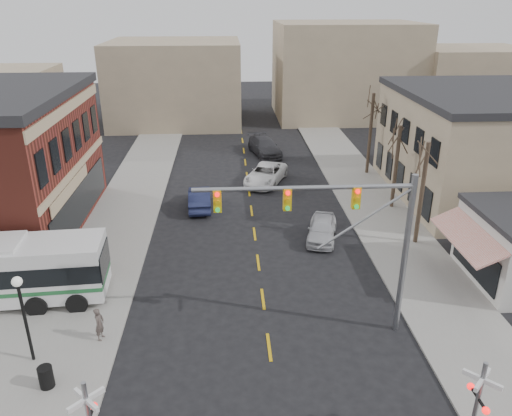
{
  "coord_description": "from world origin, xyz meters",
  "views": [
    {
      "loc": [
        -1.72,
        -16.7,
        15.05
      ],
      "look_at": [
        -0.11,
        10.34,
        3.5
      ],
      "focal_mm": 35.0,
      "sensor_mm": 36.0,
      "label": 1
    }
  ],
  "objects_px": {
    "car_b": "(199,198)",
    "car_c": "(266,174)",
    "car_a": "(322,229)",
    "rr_crossing_east": "(463,411)",
    "street_lamp": "(21,302)",
    "traffic_signal_mast": "(350,224)",
    "car_d": "(265,146)",
    "trash_bin": "(46,377)",
    "pedestrian_far": "(79,264)",
    "pedestrian_near": "(99,324)"
  },
  "relations": [
    {
      "from": "pedestrian_near",
      "to": "car_a",
      "type": "bearing_deg",
      "value": -37.52
    },
    {
      "from": "pedestrian_near",
      "to": "pedestrian_far",
      "type": "height_order",
      "value": "pedestrian_far"
    },
    {
      "from": "car_a",
      "to": "pedestrian_far",
      "type": "relative_size",
      "value": 2.39
    },
    {
      "from": "street_lamp",
      "to": "car_c",
      "type": "xyz_separation_m",
      "value": [
        12.12,
        22.4,
        -2.36
      ]
    },
    {
      "from": "rr_crossing_east",
      "to": "car_d",
      "type": "bearing_deg",
      "value": 96.28
    },
    {
      "from": "rr_crossing_east",
      "to": "street_lamp",
      "type": "distance_m",
      "value": 17.74
    },
    {
      "from": "car_a",
      "to": "street_lamp",
      "type": "bearing_deg",
      "value": -128.44
    },
    {
      "from": "car_d",
      "to": "traffic_signal_mast",
      "type": "bearing_deg",
      "value": -100.8
    },
    {
      "from": "trash_bin",
      "to": "car_d",
      "type": "xyz_separation_m",
      "value": [
        11.49,
        32.65,
        0.23
      ]
    },
    {
      "from": "trash_bin",
      "to": "pedestrian_far",
      "type": "bearing_deg",
      "value": 95.85
    },
    {
      "from": "trash_bin",
      "to": "pedestrian_far",
      "type": "distance_m",
      "value": 8.66
    },
    {
      "from": "car_b",
      "to": "traffic_signal_mast",
      "type": "bearing_deg",
      "value": 112.3
    },
    {
      "from": "car_b",
      "to": "car_c",
      "type": "xyz_separation_m",
      "value": [
        5.49,
        5.2,
        0.02
      ]
    },
    {
      "from": "traffic_signal_mast",
      "to": "car_d",
      "type": "bearing_deg",
      "value": 92.94
    },
    {
      "from": "car_b",
      "to": "pedestrian_near",
      "type": "distance_m",
      "value": 16.38
    },
    {
      "from": "street_lamp",
      "to": "car_b",
      "type": "relative_size",
      "value": 0.9
    },
    {
      "from": "car_b",
      "to": "trash_bin",
      "type": "bearing_deg",
      "value": 70.72
    },
    {
      "from": "street_lamp",
      "to": "car_d",
      "type": "distance_m",
      "value": 33.48
    },
    {
      "from": "trash_bin",
      "to": "street_lamp",
      "type": "bearing_deg",
      "value": 123.95
    },
    {
      "from": "pedestrian_near",
      "to": "pedestrian_far",
      "type": "distance_m",
      "value": 6.06
    },
    {
      "from": "trash_bin",
      "to": "car_c",
      "type": "relative_size",
      "value": 0.17
    },
    {
      "from": "pedestrian_near",
      "to": "pedestrian_far",
      "type": "relative_size",
      "value": 0.88
    },
    {
      "from": "trash_bin",
      "to": "car_c",
      "type": "bearing_deg",
      "value": 65.61
    },
    {
      "from": "car_b",
      "to": "car_c",
      "type": "bearing_deg",
      "value": -139.79
    },
    {
      "from": "pedestrian_far",
      "to": "pedestrian_near",
      "type": "bearing_deg",
      "value": -90.16
    },
    {
      "from": "traffic_signal_mast",
      "to": "rr_crossing_east",
      "type": "height_order",
      "value": "traffic_signal_mast"
    },
    {
      "from": "street_lamp",
      "to": "trash_bin",
      "type": "distance_m",
      "value": 3.3
    },
    {
      "from": "car_d",
      "to": "pedestrian_far",
      "type": "distance_m",
      "value": 27.04
    },
    {
      "from": "trash_bin",
      "to": "car_d",
      "type": "relative_size",
      "value": 0.17
    },
    {
      "from": "car_a",
      "to": "rr_crossing_east",
      "type": "bearing_deg",
      "value": -69.81
    },
    {
      "from": "traffic_signal_mast",
      "to": "pedestrian_far",
      "type": "distance_m",
      "value": 15.65
    },
    {
      "from": "car_a",
      "to": "car_d",
      "type": "height_order",
      "value": "car_d"
    },
    {
      "from": "car_c",
      "to": "pedestrian_far",
      "type": "bearing_deg",
      "value": -105.75
    },
    {
      "from": "traffic_signal_mast",
      "to": "pedestrian_far",
      "type": "relative_size",
      "value": 5.18
    },
    {
      "from": "car_c",
      "to": "pedestrian_far",
      "type": "xyz_separation_m",
      "value": [
        -11.83,
        -15.53,
        0.26
      ]
    },
    {
      "from": "traffic_signal_mast",
      "to": "trash_bin",
      "type": "height_order",
      "value": "traffic_signal_mast"
    },
    {
      "from": "traffic_signal_mast",
      "to": "pedestrian_near",
      "type": "height_order",
      "value": "traffic_signal_mast"
    },
    {
      "from": "traffic_signal_mast",
      "to": "car_d",
      "type": "relative_size",
      "value": 1.69
    },
    {
      "from": "rr_crossing_east",
      "to": "car_d",
      "type": "relative_size",
      "value": 0.97
    },
    {
      "from": "street_lamp",
      "to": "car_c",
      "type": "height_order",
      "value": "street_lamp"
    },
    {
      "from": "car_d",
      "to": "car_c",
      "type": "bearing_deg",
      "value": -107.41
    },
    {
      "from": "street_lamp",
      "to": "car_c",
      "type": "bearing_deg",
      "value": 61.59
    },
    {
      "from": "rr_crossing_east",
      "to": "car_a",
      "type": "height_order",
      "value": "rr_crossing_east"
    },
    {
      "from": "car_a",
      "to": "pedestrian_near",
      "type": "distance_m",
      "value": 15.88
    },
    {
      "from": "rr_crossing_east",
      "to": "street_lamp",
      "type": "bearing_deg",
      "value": 160.73
    },
    {
      "from": "traffic_signal_mast",
      "to": "rr_crossing_east",
      "type": "distance_m",
      "value": 8.52
    },
    {
      "from": "rr_crossing_east",
      "to": "trash_bin",
      "type": "xyz_separation_m",
      "value": [
        -15.54,
        4.1,
        -1.37
      ]
    },
    {
      "from": "rr_crossing_east",
      "to": "car_d",
      "type": "height_order",
      "value": "rr_crossing_east"
    },
    {
      "from": "street_lamp",
      "to": "car_a",
      "type": "xyz_separation_m",
      "value": [
        15.02,
        11.32,
        -2.39
      ]
    },
    {
      "from": "traffic_signal_mast",
      "to": "car_a",
      "type": "bearing_deg",
      "value": 85.16
    }
  ]
}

